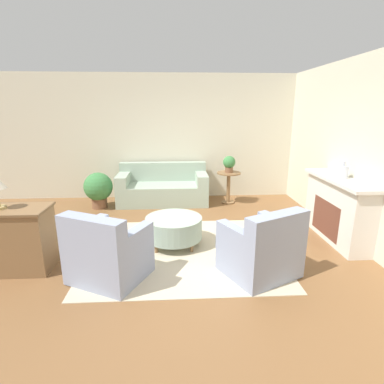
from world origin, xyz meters
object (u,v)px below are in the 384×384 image
(potted_plant_on_side_table, at_px, (229,163))
(armchair_right, at_px, (262,250))
(vase_mantel_near, at_px, (341,171))
(potted_plant_floor, at_px, (98,188))
(couch, at_px, (163,188))
(armchair_left, at_px, (107,254))
(ottoman_table, at_px, (174,227))
(dresser, at_px, (5,239))
(side_table, at_px, (229,182))

(potted_plant_on_side_table, bearing_deg, armchair_right, -92.04)
(vase_mantel_near, xyz_separation_m, potted_plant_on_side_table, (-1.36, 2.01, -0.21))
(vase_mantel_near, bearing_deg, potted_plant_floor, 156.22)
(couch, height_order, armchair_left, armchair_left)
(ottoman_table, bearing_deg, armchair_left, -130.73)
(armchair_right, bearing_deg, dresser, 174.33)
(armchair_right, xyz_separation_m, potted_plant_on_side_table, (0.11, 3.03, 0.55))
(side_table, distance_m, dresser, 4.30)
(vase_mantel_near, distance_m, potted_plant_on_side_table, 2.44)
(armchair_right, distance_m, potted_plant_on_side_table, 3.08)
(couch, distance_m, dresser, 3.43)
(side_table, bearing_deg, ottoman_table, -119.79)
(armchair_right, height_order, potted_plant_on_side_table, potted_plant_on_side_table)
(armchair_right, distance_m, dresser, 3.25)
(potted_plant_on_side_table, bearing_deg, ottoman_table, -119.79)
(side_table, bearing_deg, potted_plant_on_side_table, 90.00)
(vase_mantel_near, bearing_deg, potted_plant_on_side_table, 124.14)
(vase_mantel_near, relative_size, potted_plant_floor, 0.35)
(couch, height_order, dresser, couch)
(dresser, distance_m, vase_mantel_near, 4.80)
(armchair_right, distance_m, potted_plant_floor, 3.91)
(dresser, bearing_deg, vase_mantel_near, 8.51)
(side_table, distance_m, potted_plant_floor, 2.79)
(dresser, bearing_deg, couch, 56.47)
(couch, height_order, potted_plant_floor, couch)
(potted_plant_floor, bearing_deg, potted_plant_on_side_table, 3.71)
(armchair_left, xyz_separation_m, dresser, (-1.33, 0.32, 0.09))
(ottoman_table, distance_m, potted_plant_floor, 2.49)
(armchair_left, bearing_deg, ottoman_table, 49.27)
(couch, bearing_deg, dresser, -123.53)
(vase_mantel_near, xyz_separation_m, potted_plant_floor, (-4.15, 1.83, -0.68))
(couch, xyz_separation_m, potted_plant_floor, (-1.34, -0.32, 0.11))
(couch, bearing_deg, armchair_right, -67.12)
(armchair_right, bearing_deg, potted_plant_floor, 133.19)
(ottoman_table, distance_m, potted_plant_on_side_table, 2.50)
(side_table, bearing_deg, armchair_left, -123.47)
(potted_plant_on_side_table, xyz_separation_m, potted_plant_floor, (-2.79, -0.18, -0.47))
(side_table, xyz_separation_m, dresser, (-3.34, -2.71, -0.04))
(dresser, xyz_separation_m, potted_plant_on_side_table, (3.34, 2.71, 0.46))
(armchair_left, relative_size, dresser, 0.93)
(couch, xyz_separation_m, dresser, (-1.89, -2.85, 0.12))
(potted_plant_on_side_table, bearing_deg, potted_plant_floor, -176.29)
(armchair_right, relative_size, dresser, 0.93)
(dresser, height_order, potted_plant_floor, dresser)
(couch, relative_size, vase_mantel_near, 7.44)
(couch, bearing_deg, potted_plant_on_side_table, -5.62)
(ottoman_table, xyz_separation_m, potted_plant_on_side_table, (1.20, 2.10, 0.61))
(vase_mantel_near, bearing_deg, armchair_right, -145.13)
(potted_plant_on_side_table, height_order, potted_plant_floor, potted_plant_on_side_table)
(armchair_left, bearing_deg, dresser, 166.48)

